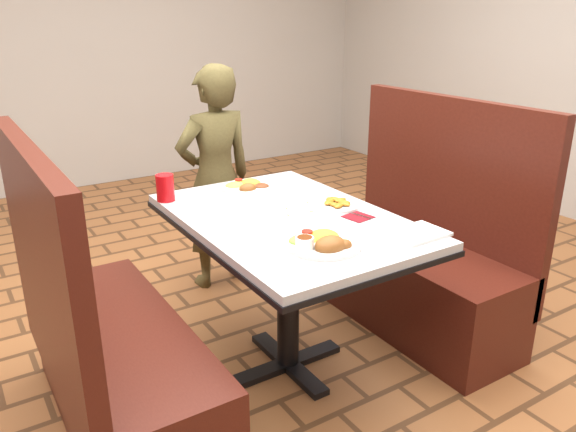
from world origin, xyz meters
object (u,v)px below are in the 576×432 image
object	(u,v)px
dining_table	(288,237)
red_tumbler	(165,188)
diner_person	(216,179)
far_dinner_plate	(248,184)
booth_bench_left	(110,359)
booth_bench_right	(417,264)
near_dinner_plate	(322,239)
plantain_plate	(337,204)

from	to	relation	value
dining_table	red_tumbler	distance (m)	0.62
diner_person	red_tumbler	size ratio (longest dim) A/B	10.67
far_dinner_plate	booth_bench_left	bearing A→B (deg)	-152.79
diner_person	red_tumbler	world-z (taller)	diner_person
dining_table	booth_bench_left	bearing A→B (deg)	180.00
booth_bench_right	near_dinner_plate	size ratio (longest dim) A/B	4.23
dining_table	booth_bench_right	bearing A→B (deg)	0.00
booth_bench_left	red_tumbler	bearing A→B (deg)	47.34
far_dinner_plate	red_tumbler	world-z (taller)	red_tumbler
diner_person	far_dinner_plate	size ratio (longest dim) A/B	5.09
red_tumbler	diner_person	bearing A→B (deg)	46.18
booth_bench_right	plantain_plate	bearing A→B (deg)	-178.30
booth_bench_right	far_dinner_plate	distance (m)	0.98
plantain_plate	red_tumbler	world-z (taller)	red_tumbler
booth_bench_left	plantain_plate	distance (m)	1.13
far_dinner_plate	red_tumbler	bearing A→B (deg)	174.01
far_dinner_plate	red_tumbler	distance (m)	0.41
booth_bench_right	diner_person	xyz separation A→B (m)	(-0.67, 0.98, 0.32)
dining_table	far_dinner_plate	world-z (taller)	far_dinner_plate
booth_bench_right	red_tumbler	xyz separation A→B (m)	(-1.16, 0.48, 0.48)
near_dinner_plate	red_tumbler	distance (m)	0.87
booth_bench_left	booth_bench_right	world-z (taller)	same
dining_table	near_dinner_plate	xyz separation A→B (m)	(-0.07, -0.35, 0.13)
plantain_plate	diner_person	bearing A→B (deg)	96.81
dining_table	red_tumbler	world-z (taller)	red_tumbler
dining_table	diner_person	size ratio (longest dim) A/B	0.93
booth_bench_left	diner_person	size ratio (longest dim) A/B	0.92
booth_bench_left	near_dinner_plate	bearing A→B (deg)	-25.59
dining_table	red_tumbler	bearing A→B (deg)	127.12
diner_person	dining_table	bearing A→B (deg)	80.23
dining_table	near_dinner_plate	bearing A→B (deg)	-101.65
far_dinner_plate	red_tumbler	size ratio (longest dim) A/B	2.10
plantain_plate	dining_table	bearing A→B (deg)	176.18
near_dinner_plate	dining_table	bearing A→B (deg)	78.35
red_tumbler	dining_table	bearing A→B (deg)	-52.88
far_dinner_plate	plantain_plate	distance (m)	0.49
diner_person	red_tumbler	bearing A→B (deg)	43.76
booth_bench_right	plantain_plate	world-z (taller)	booth_bench_right
booth_bench_left	far_dinner_plate	world-z (taller)	booth_bench_left
dining_table	diner_person	world-z (taller)	diner_person
near_dinner_plate	plantain_plate	bearing A→B (deg)	46.22
booth_bench_left	diner_person	bearing A→B (deg)	46.73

